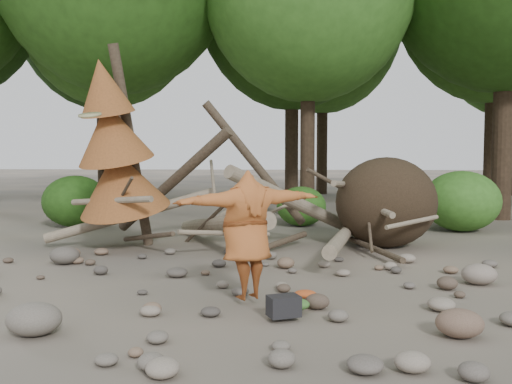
{
  "coord_description": "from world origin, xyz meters",
  "views": [
    {
      "loc": [
        0.57,
        -8.26,
        2.08
      ],
      "look_at": [
        -0.07,
        1.5,
        1.4
      ],
      "focal_mm": 40.0,
      "sensor_mm": 36.0,
      "label": 1
    }
  ],
  "objects": [
    {
      "name": "bush_right",
      "position": [
        5.0,
        7.0,
        0.8
      ],
      "size": [
        2.0,
        2.0,
        1.6
      ],
      "primitive_type": "ellipsoid",
      "color": "#3C7825",
      "rests_on": "ground"
    },
    {
      "name": "deadfall_pile",
      "position": [
        2.02,
        4.24,
        0.95
      ],
      "size": [
        8.55,
        5.24,
        3.3
      ],
      "color": "#332619",
      "rests_on": "ground"
    },
    {
      "name": "cloth_green",
      "position": [
        0.59,
        -1.01,
        0.08
      ],
      "size": [
        0.4,
        0.33,
        0.15
      ],
      "primitive_type": "ellipsoid",
      "color": "#3C6D2B",
      "rests_on": "ground"
    },
    {
      "name": "bush_mid",
      "position": [
        0.8,
        7.8,
        0.56
      ],
      "size": [
        1.4,
        1.4,
        1.12
      ],
      "primitive_type": "ellipsoid",
      "color": "#30661D",
      "rests_on": "ground"
    },
    {
      "name": "backpack",
      "position": [
        0.46,
        -1.34,
        0.13
      ],
      "size": [
        0.45,
        0.39,
        0.26
      ],
      "primitive_type": "cube",
      "rotation": [
        0.0,
        0.0,
        0.4
      ],
      "color": "black",
      "rests_on": "ground"
    },
    {
      "name": "cloth_orange",
      "position": [
        0.75,
        -0.41,
        0.06
      ],
      "size": [
        0.31,
        0.26,
        0.11
      ],
      "primitive_type": "ellipsoid",
      "color": "#B1491E",
      "rests_on": "ground"
    },
    {
      "name": "boulder_front_right",
      "position": [
        2.45,
        -1.83,
        0.16
      ],
      "size": [
        0.54,
        0.48,
        0.32
      ],
      "primitive_type": "ellipsoid",
      "color": "brown",
      "rests_on": "ground"
    },
    {
      "name": "boulder_mid_right",
      "position": [
        3.51,
        0.82,
        0.16
      ],
      "size": [
        0.55,
        0.49,
        0.33
      ],
      "primitive_type": "ellipsoid",
      "color": "gray",
      "rests_on": "ground"
    },
    {
      "name": "bush_left",
      "position": [
        -5.5,
        7.2,
        0.72
      ],
      "size": [
        1.8,
        1.8,
        1.44
      ],
      "primitive_type": "ellipsoid",
      "color": "#255015",
      "rests_on": "ground"
    },
    {
      "name": "boulder_front_left",
      "position": [
        -2.37,
        -2.07,
        0.19
      ],
      "size": [
        0.63,
        0.56,
        0.38
      ],
      "primitive_type": "ellipsoid",
      "color": "#6E665B",
      "rests_on": "ground"
    },
    {
      "name": "ground",
      "position": [
        0.0,
        0.0,
        0.0
      ],
      "size": [
        120.0,
        120.0,
        0.0
      ],
      "primitive_type": "plane",
      "color": "#514C44",
      "rests_on": "ground"
    },
    {
      "name": "boulder_mid_left",
      "position": [
        -3.68,
        1.98,
        0.17
      ],
      "size": [
        0.55,
        0.5,
        0.33
      ],
      "primitive_type": "ellipsoid",
      "color": "#5A534C",
      "rests_on": "ground"
    },
    {
      "name": "frisbee_thrower",
      "position": [
        -0.06,
        -0.57,
        0.96
      ],
      "size": [
        3.26,
        1.63,
        2.54
      ],
      "color": "#AA5726",
      "rests_on": "ground"
    },
    {
      "name": "dead_conifer",
      "position": [
        -3.12,
        3.37,
        2.11
      ],
      "size": [
        2.06,
        2.16,
        4.35
      ],
      "color": "#4C3F30",
      "rests_on": "ground"
    }
  ]
}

